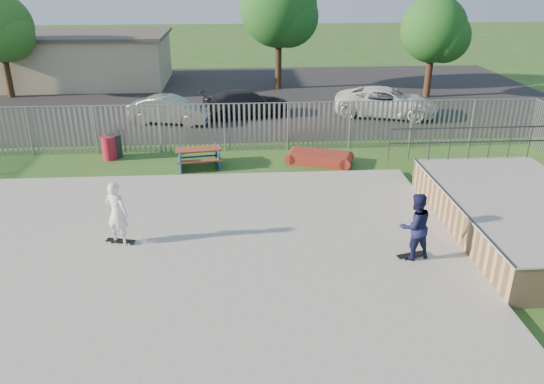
{
  "coord_description": "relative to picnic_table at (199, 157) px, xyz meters",
  "views": [
    {
      "loc": [
        1.56,
        -12.04,
        7.17
      ],
      "look_at": [
        2.49,
        2.0,
        1.1
      ],
      "focal_mm": 35.0,
      "sensor_mm": 36.0,
      "label": 1
    }
  ],
  "objects": [
    {
      "name": "funbox",
      "position": [
        4.67,
        0.05,
        -0.15
      ],
      "size": [
        2.37,
        1.71,
        0.43
      ],
      "rotation": [
        0.0,
        0.0,
        -0.34
      ],
      "color": "maroon",
      "rests_on": "ground"
    },
    {
      "name": "skateboard_a",
      "position": [
        5.95,
        -7.53,
        -0.18
      ],
      "size": [
        0.82,
        0.4,
        0.08
      ],
      "rotation": [
        0.0,
        0.0,
        0.26
      ],
      "color": "black",
      "rests_on": "concrete_slab"
    },
    {
      "name": "fence",
      "position": [
        0.97,
        -2.64,
        0.63
      ],
      "size": [
        26.04,
        16.02,
        2.0
      ],
      "color": "gray",
      "rests_on": "ground"
    },
    {
      "name": "skater_white",
      "position": [
        -1.76,
        -6.26,
        0.68
      ],
      "size": [
        0.77,
        0.66,
        1.79
      ],
      "primitive_type": "imported",
      "rotation": [
        0.0,
        0.0,
        2.72
      ],
      "color": "white",
      "rests_on": "concrete_slab"
    },
    {
      "name": "concrete_slab",
      "position": [
        -0.03,
        -7.23,
        -0.29
      ],
      "size": [
        15.0,
        12.0,
        0.15
      ],
      "primitive_type": "cube",
      "color": "gray",
      "rests_on": "ground"
    },
    {
      "name": "car_silver",
      "position": [
        -1.73,
        6.12,
        0.3
      ],
      "size": [
        4.15,
        2.31,
        1.3
      ],
      "primitive_type": "imported",
      "rotation": [
        0.0,
        0.0,
        1.32
      ],
      "color": "#AFAFB4",
      "rests_on": "parking_lot"
    },
    {
      "name": "ground",
      "position": [
        -0.03,
        -7.23,
        -0.37
      ],
      "size": [
        120.0,
        120.0,
        0.0
      ],
      "primitive_type": "plane",
      "color": "#325A1E",
      "rests_on": "ground"
    },
    {
      "name": "skater_navy",
      "position": [
        5.95,
        -7.53,
        0.68
      ],
      "size": [
        1.01,
        0.87,
        1.79
      ],
      "primitive_type": "imported",
      "rotation": [
        0.0,
        0.0,
        3.4
      ],
      "color": "#151944",
      "rests_on": "concrete_slab"
    },
    {
      "name": "tree_right",
      "position": [
        12.56,
        10.73,
        3.43
      ],
      "size": [
        3.66,
        3.66,
        5.65
      ],
      "color": "#452A1B",
      "rests_on": "ground"
    },
    {
      "name": "car_white",
      "position": [
        9.07,
        6.7,
        0.37
      ],
      "size": [
        5.62,
        3.8,
        1.43
      ],
      "primitive_type": "imported",
      "rotation": [
        0.0,
        0.0,
        1.27
      ],
      "color": "white",
      "rests_on": "parking_lot"
    },
    {
      "name": "skateboard_b",
      "position": [
        -1.76,
        -6.26,
        -0.18
      ],
      "size": [
        0.82,
        0.39,
        0.08
      ],
      "rotation": [
        0.0,
        0.0,
        -0.25
      ],
      "color": "black",
      "rests_on": "concrete_slab"
    },
    {
      "name": "building",
      "position": [
        -8.03,
        15.77,
        1.24
      ],
      "size": [
        10.4,
        6.4,
        3.2
      ],
      "color": "#B9AE8E",
      "rests_on": "ground"
    },
    {
      "name": "car_dark",
      "position": [
        1.98,
        7.2,
        0.31
      ],
      "size": [
        4.83,
        2.86,
        1.31
      ],
      "primitive_type": "imported",
      "rotation": [
        0.0,
        0.0,
        1.81
      ],
      "color": "black",
      "rests_on": "parking_lot"
    },
    {
      "name": "parking_lot",
      "position": [
        -0.03,
        11.77,
        -0.36
      ],
      "size": [
        40.0,
        18.0,
        0.02
      ],
      "primitive_type": "cube",
      "color": "black",
      "rests_on": "ground"
    },
    {
      "name": "trash_bin_red",
      "position": [
        -3.59,
        1.07,
        0.1
      ],
      "size": [
        0.56,
        0.56,
        0.94
      ],
      "primitive_type": "cylinder",
      "color": "maroon",
      "rests_on": "ground"
    },
    {
      "name": "trash_bin_grey",
      "position": [
        -3.43,
        1.3,
        0.1
      ],
      "size": [
        0.57,
        0.57,
        0.94
      ],
      "primitive_type": "cylinder",
      "color": "black",
      "rests_on": "ground"
    },
    {
      "name": "quarter_pipe",
      "position": [
        9.47,
        -6.19,
        0.19
      ],
      "size": [
        5.5,
        7.05,
        2.19
      ],
      "color": "tan",
      "rests_on": "ground"
    },
    {
      "name": "tree_mid",
      "position": [
        4.1,
        13.58,
        4.4
      ],
      "size": [
        4.58,
        4.58,
        7.07
      ],
      "color": "#3A2917",
      "rests_on": "ground"
    },
    {
      "name": "picnic_table",
      "position": [
        0.0,
        0.0,
        0.0
      ],
      "size": [
        1.9,
        1.64,
        0.72
      ],
      "rotation": [
        0.0,
        0.0,
        0.15
      ],
      "color": "brown",
      "rests_on": "ground"
    }
  ]
}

